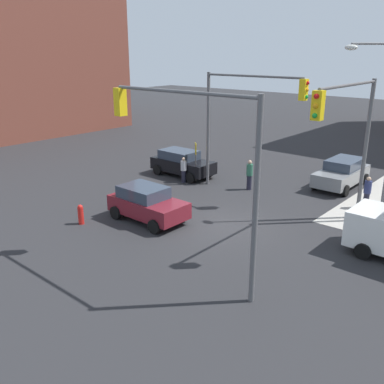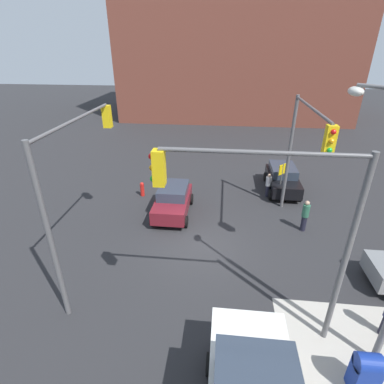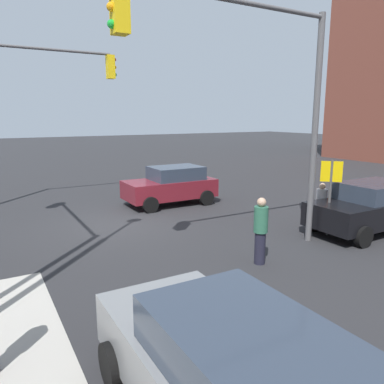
% 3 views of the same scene
% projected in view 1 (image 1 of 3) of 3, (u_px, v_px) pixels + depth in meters
% --- Properties ---
extents(ground_plane, '(120.00, 120.00, 0.00)m').
position_uv_depth(ground_plane, '(223.00, 224.00, 19.71)').
color(ground_plane, '#28282B').
extents(traffic_signal_nw_corner, '(6.13, 0.36, 6.50)m').
position_uv_depth(traffic_signal_nw_corner, '(243.00, 109.00, 22.80)').
color(traffic_signal_nw_corner, '#59595B').
rests_on(traffic_signal_nw_corner, ground).
extents(traffic_signal_se_corner, '(6.29, 0.36, 6.50)m').
position_uv_depth(traffic_signal_se_corner, '(193.00, 147.00, 13.72)').
color(traffic_signal_se_corner, '#59595B').
rests_on(traffic_signal_se_corner, ground).
extents(traffic_signal_ne_corner, '(0.36, 5.71, 6.50)m').
position_uv_depth(traffic_signal_ne_corner, '(350.00, 129.00, 17.13)').
color(traffic_signal_ne_corner, '#59595B').
rests_on(traffic_signal_ne_corner, ground).
extents(warning_sign_two_way, '(0.48, 0.48, 2.40)m').
position_uv_depth(warning_sign_two_way, '(196.00, 155.00, 25.74)').
color(warning_sign_two_way, '#4C4C4C').
rests_on(warning_sign_two_way, ground).
extents(fire_hydrant, '(0.26, 0.26, 0.94)m').
position_uv_depth(fire_hydrant, '(81.00, 214.00, 19.63)').
color(fire_hydrant, red).
rests_on(fire_hydrant, ground).
extents(sedan_gray, '(2.02, 4.40, 1.62)m').
position_uv_depth(sedan_gray, '(342.00, 173.00, 24.97)').
color(sedan_gray, slate).
rests_on(sedan_gray, ground).
extents(sedan_maroon, '(3.82, 2.02, 1.62)m').
position_uv_depth(sedan_maroon, '(147.00, 203.00, 19.98)').
color(sedan_maroon, maroon).
rests_on(sedan_maroon, ground).
extents(sedan_black, '(4.12, 2.02, 1.62)m').
position_uv_depth(sedan_black, '(182.00, 163.00, 27.18)').
color(sedan_black, black).
rests_on(sedan_black, ground).
extents(pedestrian_crossing, '(0.36, 0.36, 1.74)m').
position_uv_depth(pedestrian_crossing, '(249.00, 174.00, 24.40)').
color(pedestrian_crossing, '#2D664C').
rests_on(pedestrian_crossing, ground).
extents(pedestrian_waiting, '(0.36, 0.36, 1.65)m').
position_uv_depth(pedestrian_waiting, '(367.00, 192.00, 21.52)').
color(pedestrian_waiting, navy).
rests_on(pedestrian_waiting, ground).
extents(pedestrian_walking_north, '(0.36, 0.36, 1.55)m').
position_uv_depth(pedestrian_walking_north, '(184.00, 170.00, 25.78)').
color(pedestrian_walking_north, '#B2B2B7').
rests_on(pedestrian_walking_north, ground).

